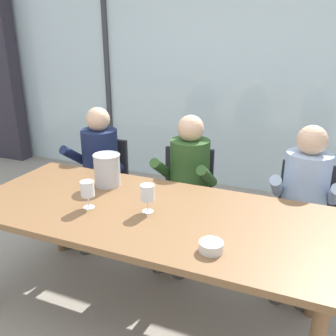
{
  "coord_description": "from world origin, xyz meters",
  "views": [
    {
      "loc": [
        0.88,
        -1.76,
        1.75
      ],
      "look_at": [
        0.0,
        0.35,
        0.91
      ],
      "focal_mm": 38.31,
      "sensor_mm": 36.0,
      "label": 1
    }
  ],
  "objects": [
    {
      "name": "window_mullion_left",
      "position": [
        -1.67,
        2.34,
        1.3
      ],
      "size": [
        0.06,
        0.06,
        2.6
      ],
      "primitive_type": "cube",
      "color": "#38383D",
      "rests_on": "ground"
    },
    {
      "name": "person_olive_shirt",
      "position": [
        -0.01,
        0.75,
        0.67
      ],
      "size": [
        0.47,
        0.62,
        1.18
      ],
      "rotation": [
        0.0,
        0.0,
        -0.04
      ],
      "color": "#2D5123",
      "rests_on": "ground"
    },
    {
      "name": "ice_bucket_primary",
      "position": [
        -0.42,
        0.24,
        0.88
      ],
      "size": [
        0.19,
        0.19,
        0.23
      ],
      "color": "#B7B7BC",
      "rests_on": "dining_table"
    },
    {
      "name": "chair_near_curtain",
      "position": [
        -0.88,
        0.88,
        0.5
      ],
      "size": [
        0.46,
        0.46,
        0.86
      ],
      "rotation": [
        0.0,
        0.0,
        0.05
      ],
      "color": "#232328",
      "rests_on": "ground"
    },
    {
      "name": "chair_center",
      "position": [
        0.9,
        0.87,
        0.5
      ],
      "size": [
        0.44,
        0.44,
        0.86
      ],
      "rotation": [
        0.0,
        0.0,
        -0.01
      ],
      "color": "#232328",
      "rests_on": "ground"
    },
    {
      "name": "dining_table",
      "position": [
        0.0,
        0.0,
        0.69
      ],
      "size": [
        2.23,
        0.96,
        0.76
      ],
      "color": "brown",
      "rests_on": "ground"
    },
    {
      "name": "ground",
      "position": [
        0.0,
        1.0,
        0.0
      ],
      "size": [
        14.0,
        14.0,
        0.0
      ],
      "primitive_type": "plane",
      "color": "#9E9384"
    },
    {
      "name": "window_glass_panel",
      "position": [
        0.0,
        2.36,
        1.3
      ],
      "size": [
        7.43,
        0.03,
        2.6
      ],
      "primitive_type": "cube",
      "color": "silver",
      "rests_on": "ground"
    },
    {
      "name": "person_navy_polo",
      "position": [
        -0.86,
        0.75,
        0.67
      ],
      "size": [
        0.48,
        0.63,
        1.18
      ],
      "rotation": [
        0.0,
        0.0,
        -0.08
      ],
      "color": "#192347",
      "rests_on": "ground"
    },
    {
      "name": "wine_glass_near_bucket",
      "position": [
        0.02,
        -0.02,
        0.88
      ],
      "size": [
        0.08,
        0.08,
        0.17
      ],
      "color": "silver",
      "rests_on": "dining_table"
    },
    {
      "name": "person_pale_blue_shirt",
      "position": [
        0.88,
        0.75,
        0.67
      ],
      "size": [
        0.46,
        0.61,
        1.18
      ],
      "rotation": [
        0.0,
        0.0,
        -0.01
      ],
      "color": "#9EB2D1",
      "rests_on": "ground"
    },
    {
      "name": "wine_glass_by_left_taster",
      "position": [
        -0.33,
        -0.11,
        0.88
      ],
      "size": [
        0.08,
        0.08,
        0.17
      ],
      "color": "silver",
      "rests_on": "dining_table"
    },
    {
      "name": "hillside_vineyard",
      "position": [
        0.0,
        5.83,
        0.84
      ],
      "size": [
        13.43,
        2.4,
        1.69
      ],
      "primitive_type": "cube",
      "color": "#477A38",
      "rests_on": "ground"
    },
    {
      "name": "tasting_bowl",
      "position": [
        0.49,
        -0.28,
        0.79
      ],
      "size": [
        0.12,
        0.12,
        0.05
      ],
      "primitive_type": "cylinder",
      "color": "silver",
      "rests_on": "dining_table"
    },
    {
      "name": "chair_left_of_center",
      "position": [
        -0.05,
        0.89,
        0.5
      ],
      "size": [
        0.5,
        0.5,
        0.86
      ],
      "rotation": [
        0.0,
        0.0,
        0.15
      ],
      "color": "#232328",
      "rests_on": "ground"
    }
  ]
}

